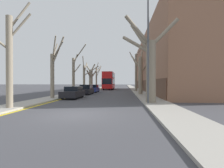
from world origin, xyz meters
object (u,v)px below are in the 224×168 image
street_tree_right_2 (136,70)px  parked_car_0 (73,93)px  street_tree_right_0 (149,65)px  lamp_post (147,44)px  street_tree_left_5 (97,77)px  street_tree_left_3 (85,76)px  street_tree_left_1 (53,70)px  parked_car_2 (93,89)px  street_tree_left_4 (91,78)px  street_tree_right_1 (140,74)px  street_tree_left_2 (74,74)px  street_tree_left_0 (10,58)px  parked_car_1 (86,90)px  double_decker_bus (109,80)px

street_tree_right_2 → parked_car_0: bearing=-117.3°
street_tree_right_0 → lamp_post: 1.76m
street_tree_left_5 → street_tree_right_0: 34.00m
street_tree_right_0 → street_tree_left_3: bearing=118.1°
street_tree_left_1 → street_tree_left_5: 29.24m
street_tree_left_1 → parked_car_2: (1.84, 13.69, -2.42)m
street_tree_left_4 → parked_car_0: 20.67m
street_tree_left_3 → street_tree_right_1: bearing=-38.9°
lamp_post → parked_car_0: bearing=145.4°
street_tree_left_2 → lamp_post: lamp_post is taller
street_tree_left_2 → parked_car_2: size_ratio=1.66×
street_tree_left_1 → street_tree_right_1: street_tree_right_1 is taller
street_tree_left_0 → parked_car_1: size_ratio=1.61×
street_tree_left_5 → street_tree_left_0: bearing=-90.0°
street_tree_right_0 → street_tree_right_1: street_tree_right_0 is taller
street_tree_left_5 → lamp_post: (9.42, -33.28, 1.57)m
lamp_post → street_tree_right_1: bearing=87.6°
parked_car_0 → parked_car_1: bearing=90.0°
double_decker_bus → parked_car_2: size_ratio=2.36×
street_tree_right_1 → parked_car_0: bearing=-144.5°
street_tree_right_1 → parked_car_1: street_tree_right_1 is taller
street_tree_left_1 → street_tree_left_0: bearing=-89.6°
street_tree_left_4 → street_tree_right_1: (10.04, -14.71, 0.31)m
street_tree_left_5 → parked_car_2: (1.82, -15.55, -2.66)m
parked_car_1 → double_decker_bus: bearing=84.6°
street_tree_left_5 → street_tree_right_0: bearing=-73.4°
street_tree_left_4 → parked_car_2: size_ratio=1.41×
street_tree_left_2 → double_decker_bus: size_ratio=0.70×
street_tree_right_2 → parked_car_2: (-8.18, -3.37, -3.64)m
street_tree_left_4 → parked_car_2: 8.49m
street_tree_left_2 → parked_car_0: bearing=-74.4°
parked_car_0 → lamp_post: 10.17m
double_decker_bus → street_tree_right_1: bearing=-72.3°
street_tree_left_4 → double_decker_bus: bearing=52.9°
street_tree_right_1 → street_tree_left_3: bearing=141.1°
street_tree_left_3 → parked_car_2: size_ratio=1.53×
parked_car_0 → lamp_post: lamp_post is taller
parked_car_2 → parked_car_0: bearing=-90.0°
street_tree_left_5 → double_decker_bus: (3.61, -2.59, -0.85)m
street_tree_left_5 → street_tree_right_2: size_ratio=0.78×
street_tree_right_0 → double_decker_bus: bearing=101.5°
street_tree_left_0 → lamp_post: bearing=18.5°
street_tree_left_5 → street_tree_right_2: (9.99, -12.18, 0.98)m
street_tree_left_1 → street_tree_right_1: (9.91, 6.98, -0.05)m
street_tree_left_3 → street_tree_right_2: bearing=11.6°
street_tree_left_1 → street_tree_right_2: (10.02, 17.07, 1.22)m
street_tree_right_0 → parked_car_2: (-7.90, 17.03, -2.64)m
street_tree_left_3 → street_tree_left_4: 6.70m
street_tree_right_0 → lamp_post: size_ratio=0.79×
street_tree_left_0 → street_tree_right_2: 26.24m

